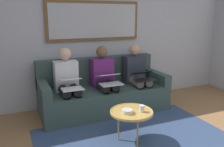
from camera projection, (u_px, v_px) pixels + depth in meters
The scene contains 13 objects.
wall_rear at pixel (93, 34), 4.42m from camera, with size 6.00×0.12×2.60m, color #B7BCC6.
area_rug at pixel (137, 141), 3.17m from camera, with size 2.60×1.80×0.01m, color #33476B.
couch at pixel (103, 92), 4.23m from camera, with size 2.20×0.90×0.90m.
framed_mirror at pixel (94, 21), 4.28m from camera, with size 1.75×0.05×0.70m.
coffee_table at pixel (132, 112), 3.09m from camera, with size 0.57×0.57×0.44m.
cup at pixel (142, 109), 3.06m from camera, with size 0.07×0.07×0.09m, color silver.
bowl at pixel (127, 111), 3.02m from camera, with size 0.14×0.14×0.05m, color beige.
person_left at pixel (136, 74), 4.34m from camera, with size 0.38×0.58×1.14m.
laptop_black at pixel (143, 76), 4.13m from camera, with size 0.36×0.34×0.15m.
person_middle at pixel (104, 77), 4.10m from camera, with size 0.38×0.58×1.14m.
laptop_silver at pixel (109, 79), 3.88m from camera, with size 0.36×0.38×0.16m.
person_right at pixel (67, 81), 3.85m from camera, with size 0.38×0.58×1.14m.
laptop_white at pixel (71, 83), 3.63m from camera, with size 0.32×0.36×0.15m.
Camera 1 is at (1.45, 1.64, 1.64)m, focal length 37.95 mm.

